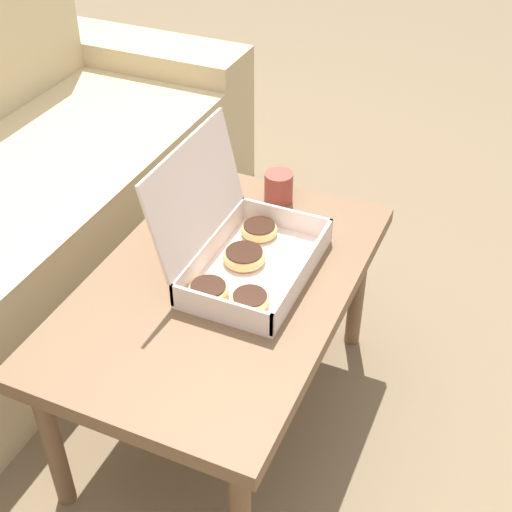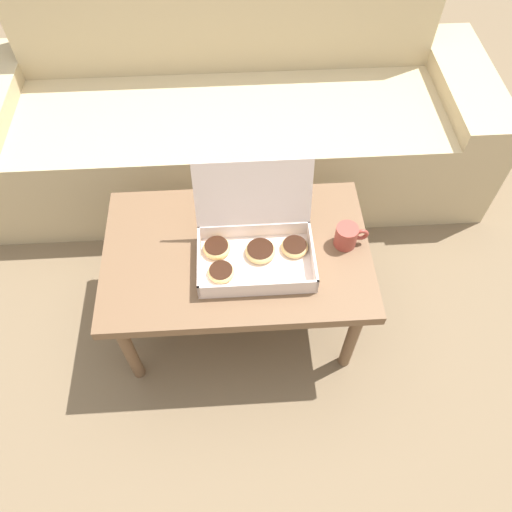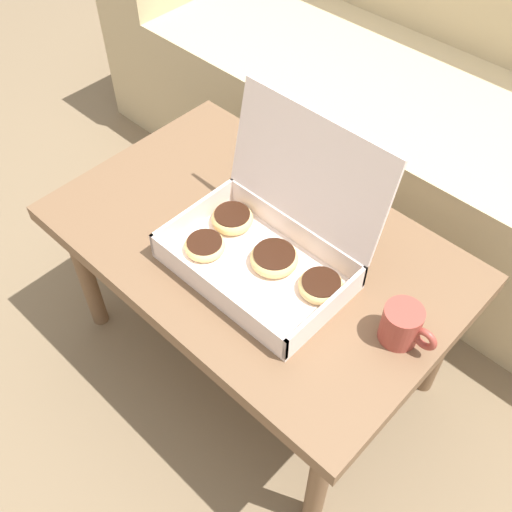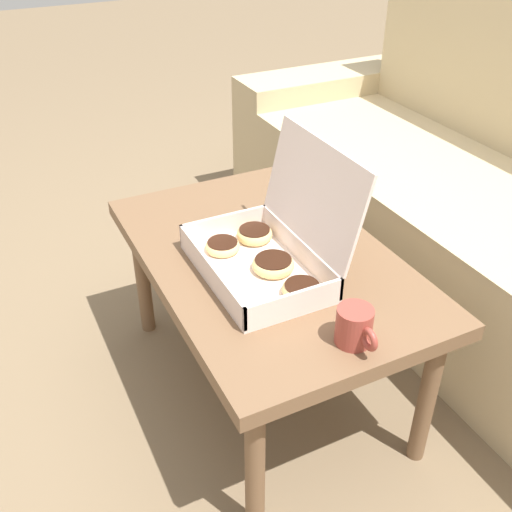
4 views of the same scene
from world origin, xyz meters
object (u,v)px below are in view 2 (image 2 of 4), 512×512
coffee_table (237,259)px  coffee_mug (347,236)px  couch (231,117)px  pastry_box (253,244)px

coffee_table → coffee_mug: (0.38, 0.01, 0.09)m
couch → coffee_mug: couch is taller
pastry_box → coffee_mug: (0.32, 0.03, -0.02)m
pastry_box → coffee_mug: size_ratio=3.32×
coffee_table → pastry_box: (0.05, -0.02, 0.11)m
pastry_box → coffee_mug: 0.32m
coffee_table → coffee_mug: bearing=0.9°
coffee_mug → coffee_table: bearing=-179.1°
couch → coffee_mug: 0.96m
coffee_mug → pastry_box: bearing=-175.5°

